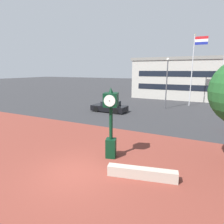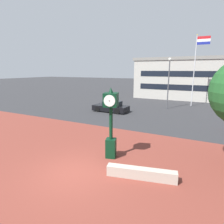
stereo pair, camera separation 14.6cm
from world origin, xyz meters
name	(u,v)px [view 1 (the left image)]	position (x,y,z in m)	size (l,w,h in m)	color
ground_plane	(76,173)	(0.00, 0.00, 0.00)	(200.00, 200.00, 0.00)	#2D2D30
plaza_brick_paving	(94,158)	(0.00, 1.72, 0.00)	(44.00, 11.44, 0.01)	brown
planter_wall	(142,173)	(3.03, 0.96, 0.25)	(3.20, 0.40, 0.50)	#ADA393
street_clock	(111,121)	(0.75, 2.32, 2.16)	(0.91, 0.94, 4.00)	black
car_street_mid	(110,107)	(-4.93, 13.29, 0.57)	(4.25, 2.00, 1.28)	black
flagpole_primary	(194,65)	(3.41, 21.75, 5.57)	(1.67, 0.14, 9.40)	silver
civic_building	(213,78)	(5.94, 31.88, 3.48)	(26.09, 12.57, 6.94)	#B2ADA3
street_lamp_post	(167,78)	(0.64, 18.24, 3.91)	(0.36, 0.36, 6.35)	#4C4C51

